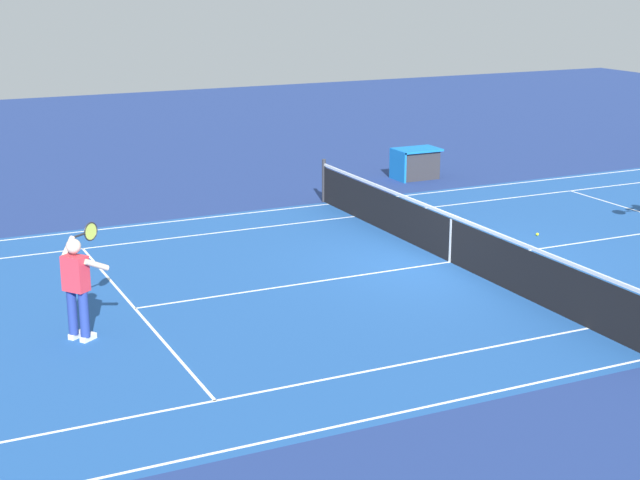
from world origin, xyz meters
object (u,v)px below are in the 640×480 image
Objects in this scene: tennis_player_near at (77,283)px; equipment_cart_tarped at (415,163)px; tennis_net at (451,238)px; tennis_ball at (537,234)px.

tennis_player_near reaches higher than equipment_cart_tarped.
tennis_net is 7.63m from tennis_player_near.
equipment_cart_tarped is (-3.51, -7.22, -0.05)m from tennis_net.
tennis_player_near is (7.54, 1.05, 0.44)m from tennis_net.
tennis_ball is 6.41m from equipment_cart_tarped.
tennis_player_near is 13.81m from equipment_cart_tarped.
tennis_net is 9.36× the size of equipment_cart_tarped.
equipment_cart_tarped is at bearing -96.26° from tennis_ball.
tennis_ball is (-2.81, -0.86, -0.46)m from tennis_net.
tennis_net is 6.89× the size of tennis_player_near.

